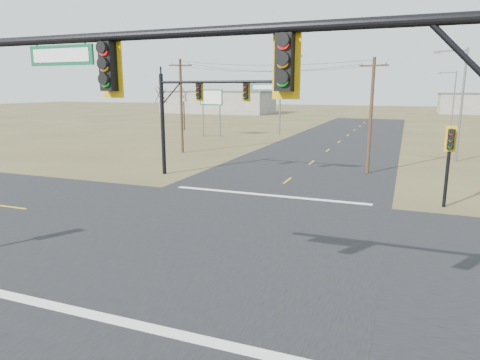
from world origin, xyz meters
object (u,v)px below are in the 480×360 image
mast_arm_far (198,103)px  streetlight_a (459,99)px  highway_sign (211,103)px  utility_pole_far (181,105)px  streetlight_b (452,100)px  mast_arm_near (309,116)px  bare_tree_b (184,95)px  streetlight_c (282,90)px  bare_tree_a (161,94)px  utility_pole_near (371,114)px  pedestal_signal_ne (450,148)px

mast_arm_far → streetlight_a: streetlight_a is taller
mast_arm_far → highway_sign: (-10.60, 24.95, -0.89)m
mast_arm_far → streetlight_a: (17.82, 13.99, 0.12)m
utility_pole_far → streetlight_b: utility_pole_far is taller
mast_arm_near → bare_tree_b: bearing=124.7°
streetlight_c → bare_tree_a: size_ratio=1.50×
utility_pole_near → streetlight_b: size_ratio=0.99×
streetlight_b → mast_arm_near: bearing=-79.6°
mast_arm_far → streetlight_a: bearing=18.2°
pedestal_signal_ne → highway_sign: size_ratio=0.71×
mast_arm_far → pedestal_signal_ne: (15.97, -2.73, -2.06)m
mast_arm_far → utility_pole_near: 12.64m
mast_arm_far → streetlight_c: (-2.28, 29.72, 0.79)m
pedestal_signal_ne → utility_pole_far: (-22.95, 12.96, 1.52)m
bare_tree_a → streetlight_a: bearing=-8.3°
pedestal_signal_ne → utility_pole_near: utility_pole_near is taller
highway_sign → bare_tree_b: size_ratio=0.92×
bare_tree_a → pedestal_signal_ne: bearing=-35.2°
streetlight_c → mast_arm_near: bearing=-52.6°
streetlight_a → streetlight_c: streetlight_c is taller
mast_arm_far → bare_tree_b: bearing=100.2°
mast_arm_near → mast_arm_far: bearing=125.8°
utility_pole_near → utility_pole_far: 18.83m
utility_pole_near → streetlight_a: streetlight_a is taller
streetlight_c → streetlight_a: bearing=-16.9°
streetlight_a → streetlight_c: 25.54m
pedestal_signal_ne → bare_tree_b: bare_tree_b is taller
utility_pole_far → streetlight_a: streetlight_a is taller
mast_arm_far → streetlight_b: streetlight_b is taller
bare_tree_a → bare_tree_b: (-3.95, 13.06, -0.27)m
highway_sign → streetlight_a: bearing=-19.3°
streetlight_a → bare_tree_b: bearing=155.1°
streetlight_a → streetlight_b: (1.32, 22.13, -0.58)m
utility_pole_near → highway_sign: (-21.88, 19.30, -0.07)m
streetlight_b → highway_sign: bearing=-141.8°
streetlight_b → bare_tree_a: (-33.64, -17.39, 0.88)m
bare_tree_b → mast_arm_near: bearing=-59.2°
mast_arm_near → mast_arm_far: (-12.04, 19.31, -0.46)m
utility_pole_far → streetlight_b: bearing=44.7°
streetlight_c → bare_tree_a: streetlight_c is taller
mast_arm_near → utility_pole_far: utility_pole_far is taller
streetlight_b → streetlight_c: size_ratio=0.79×
pedestal_signal_ne → bare_tree_b: size_ratio=0.65×
mast_arm_far → bare_tree_b: 36.75m
mast_arm_near → streetlight_a: 33.80m
streetlight_a → bare_tree_a: bearing=172.9°
mast_arm_near → highway_sign: mast_arm_near is taller
streetlight_b → streetlight_c: 22.40m
utility_pole_near → streetlight_c: (-13.56, 24.07, 1.61)m
streetlight_a → streetlight_c: bearing=143.2°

